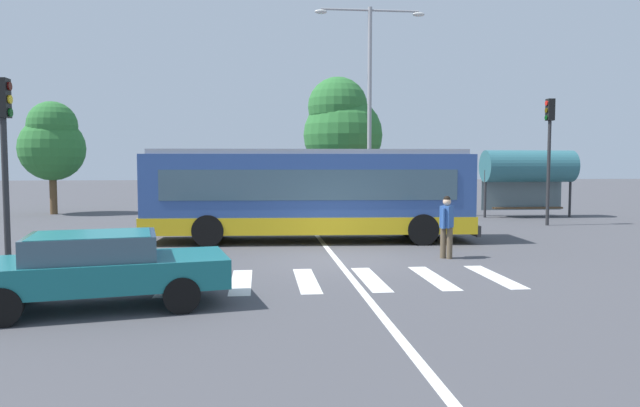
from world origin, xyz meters
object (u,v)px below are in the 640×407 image
(foreground_sedan, at_px, (97,266))
(traffic_light_near_corner, at_px, (4,143))
(traffic_light_far_corner, at_px, (549,142))
(city_transit_bus, at_px, (309,194))
(pedestrian_crossing_street, at_px, (447,223))
(parked_car_black, at_px, (283,197))
(background_tree_right, at_px, (341,127))
(background_tree_left, at_px, (52,142))
(parked_car_champagne, at_px, (426,197))
(parked_car_blue, at_px, (178,199))
(parked_car_white, at_px, (228,198))
(parked_car_red, at_px, (379,197))
(twin_arm_street_lamp, at_px, (370,90))
(bus_stop_shelter, at_px, (528,167))
(parked_car_teal, at_px, (329,197))

(foreground_sedan, distance_m, traffic_light_near_corner, 5.09)
(traffic_light_far_corner, bearing_deg, traffic_light_near_corner, -153.14)
(city_transit_bus, xyz_separation_m, pedestrian_crossing_street, (3.43, -3.98, -0.62))
(city_transit_bus, distance_m, parked_car_black, 12.34)
(background_tree_right, bearing_deg, background_tree_left, -161.93)
(parked_car_champagne, xyz_separation_m, traffic_light_far_corner, (2.85, -8.16, 2.75))
(pedestrian_crossing_street, distance_m, parked_car_blue, 18.29)
(parked_car_white, bearing_deg, parked_car_black, -3.18)
(parked_car_red, relative_size, parked_car_champagne, 0.99)
(city_transit_bus, height_order, traffic_light_far_corner, traffic_light_far_corner)
(city_transit_bus, bearing_deg, twin_arm_street_lamp, 66.26)
(parked_car_red, height_order, traffic_light_far_corner, traffic_light_far_corner)
(traffic_light_far_corner, xyz_separation_m, twin_arm_street_lamp, (-6.81, 4.32, 2.61))
(parked_car_white, height_order, traffic_light_near_corner, traffic_light_near_corner)
(background_tree_left, bearing_deg, parked_car_white, 4.88)
(parked_car_champagne, relative_size, traffic_light_far_corner, 0.86)
(city_transit_bus, xyz_separation_m, foreground_sedan, (-4.55, -8.64, -0.82))
(city_transit_bus, xyz_separation_m, parked_car_red, (4.93, 12.16, -0.82))
(traffic_light_near_corner, bearing_deg, bus_stop_shelter, 34.22)
(twin_arm_street_lamp, bearing_deg, parked_car_teal, 110.22)
(foreground_sedan, bearing_deg, parked_car_teal, 72.18)
(background_tree_right, bearing_deg, parked_car_blue, -151.53)
(parked_car_champagne, bearing_deg, parked_car_black, 178.24)
(parked_car_teal, bearing_deg, pedestrian_crossing_street, -85.47)
(parked_car_red, xyz_separation_m, background_tree_left, (-17.13, -0.44, 2.95))
(parked_car_black, bearing_deg, parked_car_champagne, -1.76)
(traffic_light_near_corner, distance_m, twin_arm_street_lamp, 17.68)
(parked_car_blue, bearing_deg, background_tree_left, -179.97)
(parked_car_blue, bearing_deg, parked_car_red, 2.32)
(background_tree_left, bearing_deg, parked_car_champagne, 1.01)
(city_transit_bus, height_order, traffic_light_near_corner, traffic_light_near_corner)
(parked_car_white, relative_size, traffic_light_near_corner, 1.02)
(parked_car_white, bearing_deg, traffic_light_far_corner, -31.89)
(traffic_light_near_corner, height_order, background_tree_right, background_tree_right)
(parked_car_red, xyz_separation_m, parked_car_champagne, (2.65, -0.10, 0.00))
(pedestrian_crossing_street, height_order, bus_stop_shelter, bus_stop_shelter)
(parked_car_red, relative_size, background_tree_right, 0.56)
(foreground_sedan, xyz_separation_m, parked_car_white, (1.22, 21.11, 0.00))
(pedestrian_crossing_street, height_order, parked_car_blue, pedestrian_crossing_street)
(foreground_sedan, distance_m, background_tree_right, 27.03)
(city_transit_bus, xyz_separation_m, parked_car_blue, (-5.94, 11.72, -0.82))
(parked_car_red, height_order, traffic_light_near_corner, traffic_light_near_corner)
(traffic_light_near_corner, bearing_deg, parked_car_blue, 84.75)
(background_tree_left, distance_m, background_tree_right, 16.54)
(parked_car_champagne, xyz_separation_m, bus_stop_shelter, (3.79, -4.40, 1.65))
(parked_car_black, distance_m, twin_arm_street_lamp, 7.82)
(city_transit_bus, height_order, background_tree_right, background_tree_right)
(foreground_sedan, xyz_separation_m, background_tree_left, (-7.64, 20.36, 2.95))
(parked_car_blue, xyz_separation_m, parked_car_black, (5.59, 0.59, 0.00))
(bus_stop_shelter, distance_m, background_tree_left, 23.95)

